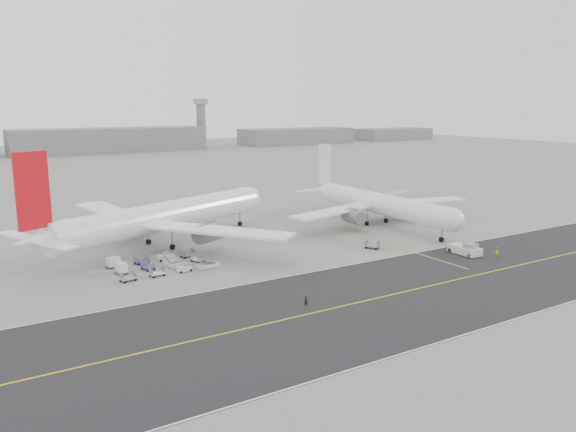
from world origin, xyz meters
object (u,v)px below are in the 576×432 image
airliner_a (160,217)px  pushback_tug (465,249)px  jet_bridge (393,200)px  ground_crew_a (306,301)px  control_tower (201,122)px  airliner_b (378,203)px  ground_crew_b (496,252)px

airliner_a → pushback_tug: size_ratio=6.90×
jet_bridge → ground_crew_a: 68.55m
jet_bridge → pushback_tug: bearing=-126.2°
control_tower → pushback_tug: control_tower is taller
airliner_b → ground_crew_a: airliner_b is taller
airliner_a → ground_crew_a: 43.91m
airliner_b → pushback_tug: 29.95m
control_tower → ground_crew_b: 284.20m
ground_crew_a → airliner_b: bearing=58.7°
ground_crew_b → ground_crew_a: bearing=-12.7°
ground_crew_a → ground_crew_b: ground_crew_b is taller
airliner_b → jet_bridge: 10.85m
pushback_tug → ground_crew_b: (3.11, -4.49, -0.00)m
airliner_a → ground_crew_a: bearing=165.3°
pushback_tug → control_tower: bearing=79.1°
airliner_b → jet_bridge: size_ratio=3.09×
airliner_a → ground_crew_b: airliner_a is taller
pushback_tug → ground_crew_a: pushback_tug is taller
pushback_tug → ground_crew_a: bearing=-167.5°
control_tower → airliner_a: bearing=-114.8°
control_tower → airliner_b: (-59.24, -243.49, -11.20)m
airliner_b → pushback_tug: bearing=-96.6°
airliner_b → control_tower: bearing=76.6°
control_tower → ground_crew_b: size_ratio=16.22×
control_tower → airliner_a: 261.51m
control_tower → airliner_a: size_ratio=0.55×
ground_crew_a → airliner_a: bearing=116.8°
airliner_b → ground_crew_b: size_ratio=26.35×
airliner_b → pushback_tug: size_ratio=6.16×
ground_crew_a → control_tower: bearing=88.7°
airliner_b → ground_crew_a: bearing=-140.0°
airliner_b → ground_crew_a: (-44.47, -36.93, -4.27)m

